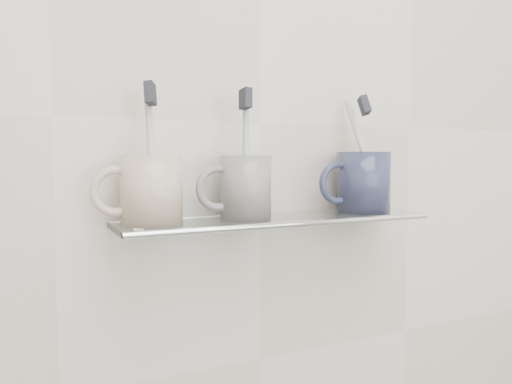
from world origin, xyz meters
TOP-DOWN VIEW (x-y plane):
  - wall_back at (0.00, 1.10)m, footprint 2.50×0.00m
  - shelf_glass at (0.00, 1.04)m, footprint 0.50×0.12m
  - shelf_rail at (0.00, 0.98)m, footprint 0.50×0.01m
  - bracket_left at (-0.21, 1.09)m, footprint 0.02×0.03m
  - bracket_right at (0.21, 1.09)m, footprint 0.02×0.03m
  - mug_left at (-0.20, 1.04)m, footprint 0.10×0.10m
  - mug_left_handle at (-0.25, 1.04)m, footprint 0.07×0.01m
  - toothbrush_left at (-0.20, 1.04)m, footprint 0.01×0.05m
  - bristles_left at (-0.20, 1.04)m, footprint 0.02×0.03m
  - mug_center at (-0.05, 1.04)m, footprint 0.08×0.08m
  - mug_center_handle at (-0.10, 1.04)m, footprint 0.07×0.01m
  - toothbrush_center at (-0.05, 1.04)m, footprint 0.03×0.04m
  - bristles_center at (-0.05, 1.04)m, footprint 0.02×0.03m
  - mug_right at (0.17, 1.04)m, footprint 0.12×0.12m
  - mug_right_handle at (0.12, 1.04)m, footprint 0.07×0.01m
  - toothbrush_right at (0.17, 1.04)m, footprint 0.04×0.07m
  - bristles_right at (0.17, 1.04)m, footprint 0.02×0.03m
  - chrome_cap at (0.21, 1.04)m, footprint 0.03×0.03m

SIDE VIEW (x-z plane):
  - bracket_left at x=-0.21m, z-range 1.08..1.09m
  - bracket_right at x=0.21m, z-range 1.08..1.09m
  - shelf_glass at x=0.00m, z-range 1.09..1.10m
  - shelf_rail at x=0.00m, z-range 1.09..1.10m
  - chrome_cap at x=0.21m, z-range 1.10..1.11m
  - mug_left at x=-0.20m, z-range 1.10..1.20m
  - mug_left_handle at x=-0.25m, z-range 1.11..1.18m
  - mug_center at x=-0.05m, z-range 1.10..1.20m
  - mug_center_handle at x=-0.10m, z-range 1.11..1.18m
  - mug_right at x=0.17m, z-range 1.10..1.20m
  - mug_right_handle at x=0.12m, z-range 1.11..1.19m
  - toothbrush_left at x=-0.20m, z-range 1.11..1.30m
  - toothbrush_center at x=-0.05m, z-range 1.11..1.30m
  - toothbrush_right at x=0.17m, z-range 1.11..1.29m
  - wall_back at x=0.00m, z-range 0.00..2.50m
  - bristles_left at x=-0.20m, z-range 1.26..1.30m
  - bristles_center at x=-0.05m, z-range 1.26..1.30m
  - bristles_right at x=0.17m, z-range 1.26..1.30m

